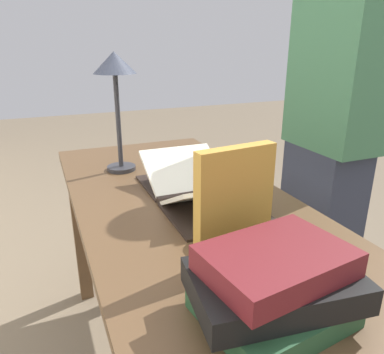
% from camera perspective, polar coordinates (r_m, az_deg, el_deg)
% --- Properties ---
extents(reading_desk, '(1.55, 0.67, 0.77)m').
position_cam_1_polar(reading_desk, '(1.20, -0.26, -8.80)').
color(reading_desk, brown).
rests_on(reading_desk, ground_plane).
extents(open_book, '(0.51, 0.27, 0.11)m').
position_cam_1_polar(open_book, '(1.19, 0.80, -1.67)').
color(open_book, black).
rests_on(open_book, reading_desk).
extents(book_stack_tall, '(0.24, 0.31, 0.14)m').
position_cam_1_polar(book_stack_tall, '(0.70, 12.39, -15.80)').
color(book_stack_tall, '#234C2D').
rests_on(book_stack_tall, reading_desk).
extents(book_standing_upright, '(0.05, 0.19, 0.27)m').
position_cam_1_polar(book_standing_upright, '(0.82, 6.45, -4.46)').
color(book_standing_upright, '#BC8933').
rests_on(book_standing_upright, reading_desk).
extents(reading_lamp, '(0.15, 0.15, 0.44)m').
position_cam_1_polar(reading_lamp, '(1.42, -11.63, 14.82)').
color(reading_lamp, '#2D2D33').
rests_on(reading_lamp, reading_desk).
extents(coffee_mug, '(0.12, 0.09, 0.10)m').
position_cam_1_polar(coffee_mug, '(0.95, 5.90, -6.58)').
color(coffee_mug, '#4C7F5B').
rests_on(coffee_mug, reading_desk).
extents(pencil, '(0.06, 0.14, 0.01)m').
position_cam_1_polar(pencil, '(1.24, 9.87, -2.60)').
color(pencil, gold).
rests_on(pencil, reading_desk).
extents(person_reader, '(0.36, 0.22, 1.76)m').
position_cam_1_polar(person_reader, '(1.59, 20.18, 5.51)').
color(person_reader, '#2D3342').
rests_on(person_reader, ground_plane).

